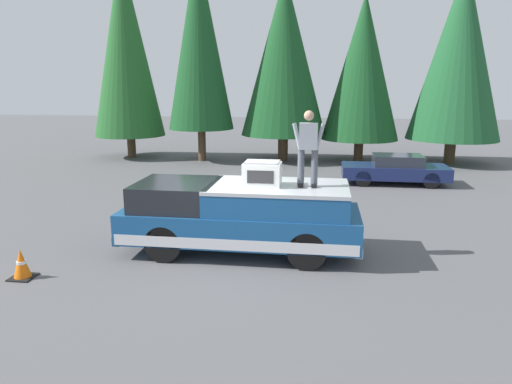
# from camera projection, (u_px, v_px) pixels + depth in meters

# --- Properties ---
(ground_plane) EXTENTS (90.00, 90.00, 0.00)m
(ground_plane) POSITION_uv_depth(u_px,v_px,m) (234.00, 256.00, 10.82)
(ground_plane) COLOR #565659
(pickup_truck) EXTENTS (2.01, 5.54, 1.65)m
(pickup_truck) POSITION_uv_depth(u_px,v_px,m) (241.00, 216.00, 10.91)
(pickup_truck) COLOR navy
(pickup_truck) RESTS_ON ground
(compressor_unit) EXTENTS (0.65, 0.84, 0.56)m
(compressor_unit) POSITION_uv_depth(u_px,v_px,m) (262.00, 174.00, 10.49)
(compressor_unit) COLOR silver
(compressor_unit) RESTS_ON pickup_truck
(person_on_truck_bed) EXTENTS (0.29, 0.72, 1.69)m
(person_on_truck_bed) POSITION_uv_depth(u_px,v_px,m) (308.00, 147.00, 10.24)
(person_on_truck_bed) COLOR #4C515B
(person_on_truck_bed) RESTS_ON pickup_truck
(parked_car_navy) EXTENTS (1.64, 4.10, 1.16)m
(parked_car_navy) POSITION_uv_depth(u_px,v_px,m) (395.00, 169.00, 18.47)
(parked_car_navy) COLOR navy
(parked_car_navy) RESTS_ON ground
(traffic_cone) EXTENTS (0.47, 0.47, 0.62)m
(traffic_cone) POSITION_uv_depth(u_px,v_px,m) (22.00, 265.00, 9.53)
(traffic_cone) COLOR black
(traffic_cone) RESTS_ON ground
(conifer_far_left) EXTENTS (4.40, 4.40, 9.42)m
(conifer_far_left) POSITION_uv_depth(u_px,v_px,m) (459.00, 53.00, 22.16)
(conifer_far_left) COLOR #4C3826
(conifer_far_left) RESTS_ON ground
(conifer_left) EXTENTS (3.86, 3.86, 8.20)m
(conifer_left) POSITION_uv_depth(u_px,v_px,m) (363.00, 68.00, 23.04)
(conifer_left) COLOR #4C3826
(conifer_left) RESTS_ON ground
(conifer_center_left) EXTENTS (4.30, 4.30, 9.15)m
(conifer_center_left) POSITION_uv_depth(u_px,v_px,m) (284.00, 56.00, 23.09)
(conifer_center_left) COLOR #4C3826
(conifer_center_left) RESTS_ON ground
(conifer_center_right) EXTENTS (3.28, 3.28, 10.41)m
(conifer_center_right) POSITION_uv_depth(u_px,v_px,m) (199.00, 39.00, 22.78)
(conifer_center_right) COLOR #4C3826
(conifer_center_right) RESTS_ON ground
(conifer_right) EXTENTS (3.67, 3.67, 10.47)m
(conifer_right) POSITION_uv_depth(u_px,v_px,m) (125.00, 46.00, 24.02)
(conifer_right) COLOR #4C3826
(conifer_right) RESTS_ON ground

